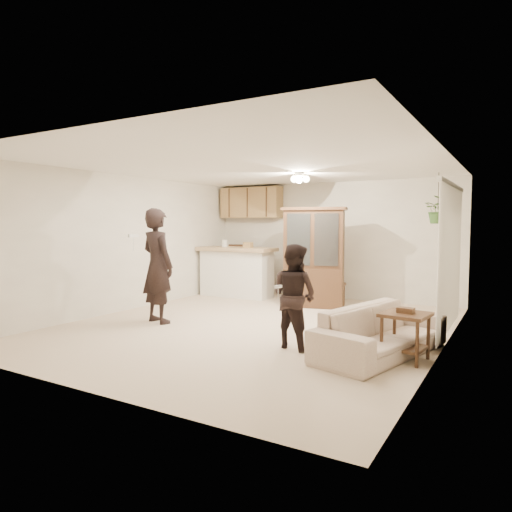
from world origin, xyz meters
The scene contains 23 objects.
floor centered at (0.00, 0.00, 0.00)m, with size 6.50×6.50×0.00m, color #C1AA92.
ceiling centered at (0.00, 0.00, 2.50)m, with size 5.50×6.50×0.02m, color white.
wall_back centered at (0.00, 3.25, 1.25)m, with size 5.50×0.02×2.50m, color beige.
wall_front centered at (0.00, -3.25, 1.25)m, with size 5.50×0.02×2.50m, color beige.
wall_left centered at (-2.75, 0.00, 1.25)m, with size 0.02×6.50×2.50m, color beige.
wall_right centered at (2.75, 0.00, 1.25)m, with size 0.02×6.50×2.50m, color beige.
breakfast_bar centered at (-1.85, 2.35, 0.50)m, with size 1.60×0.55×1.00m, color white.
bar_top centered at (-1.85, 2.35, 1.05)m, with size 1.75×0.70×0.08m, color tan.
upper_cabinets centered at (-1.90, 3.07, 2.10)m, with size 1.50×0.34×0.70m, color olive.
vertical_blinds centered at (2.71, 0.90, 1.10)m, with size 0.06×2.30×2.10m, color silver, non-canonical shape.
ceiling_fixture centered at (0.20, 1.20, 2.40)m, with size 0.36×0.36×0.20m, color beige, non-canonical shape.
hanging_plant centered at (2.30, 2.40, 1.85)m, with size 0.43×0.37×0.48m, color #2F5421.
plant_cord centered at (2.30, 2.40, 2.17)m, with size 0.01×0.01×0.65m, color black.
sofa centered at (2.13, -0.60, 0.37)m, with size 1.87×0.73×0.73m, color beige.
adult centered at (-1.51, -0.56, 0.90)m, with size 0.66×0.43×1.80m, color black.
child centered at (1.06, -0.82, 0.68)m, with size 0.66×0.51×1.35m, color black.
china_hutch centered at (0.13, 2.02, 0.95)m, with size 1.30×0.75×1.92m.
side_table centered at (2.43, -0.68, 0.29)m, with size 0.57×0.57×0.63m.
chair_bar centered at (-2.15, 2.81, 0.32)m, with size 0.64×0.64×1.12m.
chair_hutch_left centered at (-0.59, 2.89, 0.28)m, with size 0.63×0.63×1.00m.
chair_hutch_right centered at (0.47, 2.15, 0.28)m, with size 0.50×0.50×1.00m.
controller_adult centered at (-1.61, -0.98, 1.42)m, with size 0.05×0.16×0.05m, color white.
controller_child centered at (0.98, -1.13, 0.83)m, with size 0.04×0.12×0.04m, color white.
Camera 1 is at (3.56, -6.12, 1.60)m, focal length 32.00 mm.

